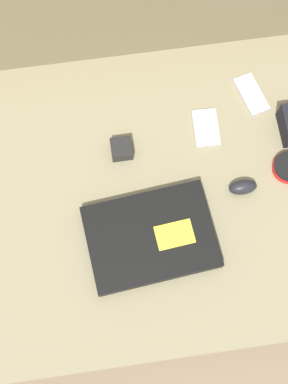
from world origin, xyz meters
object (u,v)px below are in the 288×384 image
object	(u,v)px
phone_silver	(251,94)
charger_brick	(121,149)
phone_small	(206,128)
laptop	(152,237)
computer_mouse	(243,187)

from	to	relation	value
phone_silver	charger_brick	xyz separation A→B (m)	(-0.36, -0.11, 0.01)
phone_small	charger_brick	bearing A→B (deg)	-169.36
laptop	phone_small	bearing A→B (deg)	50.48
computer_mouse	phone_silver	xyz separation A→B (m)	(0.08, 0.25, -0.01)
laptop	computer_mouse	bearing A→B (deg)	15.43
laptop	phone_silver	xyz separation A→B (m)	(0.32, 0.35, -0.01)
phone_small	charger_brick	xyz separation A→B (m)	(-0.22, -0.03, 0.01)
computer_mouse	phone_silver	world-z (taller)	computer_mouse
laptop	phone_silver	distance (m)	0.47
phone_small	phone_silver	bearing A→B (deg)	32.38
computer_mouse	phone_silver	size ratio (longest dim) A/B	0.57
phone_small	computer_mouse	bearing A→B (deg)	-68.66
laptop	charger_brick	world-z (taller)	same
phone_silver	phone_small	distance (m)	0.16
laptop	phone_silver	size ratio (longest dim) A/B	2.57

